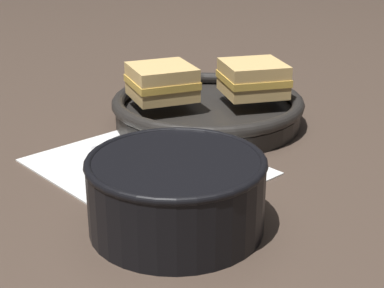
{
  "coord_description": "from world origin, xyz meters",
  "views": [
    {
      "loc": [
        0.53,
        -0.34,
        0.29
      ],
      "look_at": [
        0.02,
        0.03,
        0.04
      ],
      "focal_mm": 55.0,
      "sensor_mm": 36.0,
      "label": 1
    }
  ],
  "objects_px": {
    "skillet": "(208,109)",
    "sandwich_near_right": "(162,82)",
    "sandwich_near_left": "(253,78)",
    "spoon": "(155,171)",
    "soup_bowl": "(176,189)"
  },
  "relations": [
    {
      "from": "skillet",
      "to": "sandwich_near_right",
      "type": "xyz_separation_m",
      "value": [
        -0.03,
        -0.06,
        0.04
      ]
    },
    {
      "from": "skillet",
      "to": "sandwich_near_left",
      "type": "xyz_separation_m",
      "value": [
        0.03,
        0.06,
        0.04
      ]
    },
    {
      "from": "spoon",
      "to": "sandwich_near_right",
      "type": "xyz_separation_m",
      "value": [
        -0.14,
        0.1,
        0.06
      ]
    },
    {
      "from": "soup_bowl",
      "to": "sandwich_near_left",
      "type": "distance_m",
      "value": 0.33
    },
    {
      "from": "soup_bowl",
      "to": "skillet",
      "type": "bearing_deg",
      "value": 137.5
    },
    {
      "from": "spoon",
      "to": "sandwich_near_left",
      "type": "bearing_deg",
      "value": 97.56
    },
    {
      "from": "soup_bowl",
      "to": "sandwich_near_right",
      "type": "xyz_separation_m",
      "value": [
        -0.25,
        0.15,
        0.02
      ]
    },
    {
      "from": "sandwich_near_left",
      "to": "soup_bowl",
      "type": "bearing_deg",
      "value": -53.62
    },
    {
      "from": "sandwich_near_right",
      "to": "soup_bowl",
      "type": "bearing_deg",
      "value": -30.08
    },
    {
      "from": "spoon",
      "to": "soup_bowl",
      "type": "bearing_deg",
      "value": -35.34
    },
    {
      "from": "skillet",
      "to": "sandwich_near_right",
      "type": "bearing_deg",
      "value": -117.24
    },
    {
      "from": "skillet",
      "to": "sandwich_near_right",
      "type": "height_order",
      "value": "sandwich_near_right"
    },
    {
      "from": "sandwich_near_right",
      "to": "spoon",
      "type": "bearing_deg",
      "value": -35.54
    },
    {
      "from": "soup_bowl",
      "to": "sandwich_near_right",
      "type": "height_order",
      "value": "sandwich_near_right"
    },
    {
      "from": "soup_bowl",
      "to": "spoon",
      "type": "bearing_deg",
      "value": 158.08
    }
  ]
}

